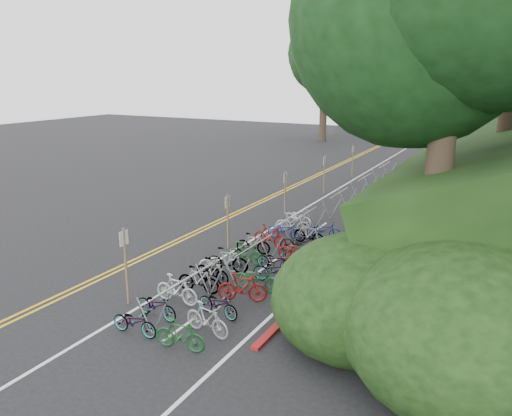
{
  "coord_description": "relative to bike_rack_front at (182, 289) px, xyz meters",
  "views": [
    {
      "loc": [
        11.67,
        -13.03,
        7.56
      ],
      "look_at": [
        0.71,
        7.44,
        1.3
      ],
      "focal_mm": 35.0,
      "sensor_mm": 36.0,
      "label": 1
    }
  ],
  "objects": [
    {
      "name": "bike_front",
      "position": [
        -0.81,
        3.5,
        -0.4
      ],
      "size": [
        1.28,
        1.7,
        0.86
      ],
      "primitive_type": "imported",
      "rotation": [
        0.0,
        0.0,
        2.07
      ],
      "color": "#9E9EA3",
      "rests_on": "ground"
    },
    {
      "name": "ground",
      "position": [
        -2.55,
        1.05,
        -0.83
      ],
      "size": [
        120.0,
        120.0,
        0.0
      ],
      "primitive_type": "plane",
      "color": "black",
      "rests_on": "ground"
    },
    {
      "name": "bike_rack_front",
      "position": [
        0.0,
        0.0,
        0.0
      ],
      "size": [
        1.11,
        3.31,
        1.1
      ],
      "color": "#999CA2",
      "rests_on": "ground"
    },
    {
      "name": "signpost_near",
      "position": [
        -2.05,
        -0.33,
        0.71
      ],
      "size": [
        0.08,
        0.4,
        2.7
      ],
      "color": "brown",
      "rests_on": "ground"
    },
    {
      "name": "bike_valet",
      "position": [
        0.42,
        4.25,
        -0.35
      ],
      "size": [
        3.19,
        14.29,
        1.07
      ],
      "color": "slate",
      "rests_on": "ground"
    },
    {
      "name": "red_curb",
      "position": [
        3.15,
        13.05,
        -0.78
      ],
      "size": [
        0.25,
        28.0,
        0.1
      ],
      "primitive_type": "cube",
      "color": "maroon",
      "rests_on": "ground"
    },
    {
      "name": "bike_racks_rest",
      "position": [
        0.45,
        14.05,
        0.03
      ],
      "size": [
        1.14,
        23.0,
        1.17
      ],
      "color": "#999CA2",
      "rests_on": "ground"
    },
    {
      "name": "signposts_rest",
      "position": [
        -1.95,
        15.05,
        0.6
      ],
      "size": [
        0.08,
        18.4,
        2.5
      ],
      "color": "brown",
      "rests_on": "ground"
    },
    {
      "name": "road_markings",
      "position": [
        -1.92,
        11.14,
        -0.82
      ],
      "size": [
        7.47,
        80.0,
        0.01
      ],
      "color": "gold",
      "rests_on": "ground"
    }
  ]
}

